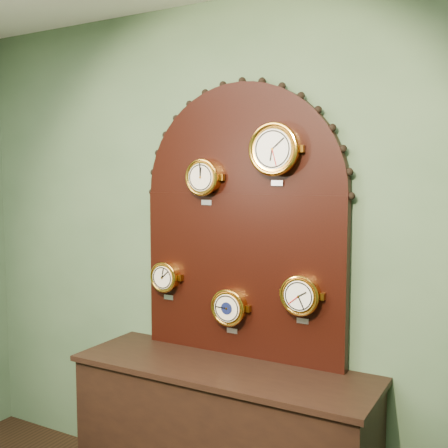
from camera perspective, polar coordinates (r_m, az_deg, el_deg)
The scene contains 8 objects.
wall_back at distance 3.06m, azimuth 2.29°, elevation -2.99°, with size 4.00×4.00×0.00m, color #476243.
shop_counter at distance 3.13m, azimuth -0.19°, elevation -22.05°, with size 1.60×0.50×0.80m, color black.
display_board at distance 2.99m, azimuth 1.87°, elevation 1.18°, with size 1.26×0.06×1.53m.
roman_clock at distance 3.02m, azimuth -2.16°, elevation 4.89°, with size 0.21×0.08×0.26m.
arabic_clock at distance 2.82m, azimuth 5.33°, elevation 7.78°, with size 0.28×0.08×0.32m.
hygrometer at distance 3.22m, azimuth -6.14°, elevation -5.52°, with size 0.18×0.08×0.23m.
barometer at distance 3.03m, azimuth 0.57°, elevation -8.69°, with size 0.21×0.08×0.26m.
tide_clock at distance 2.83m, azimuth 8.04°, elevation -7.37°, with size 0.21×0.08×0.26m.
Camera 1 is at (1.37, -0.20, 1.84)m, focal length 43.71 mm.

